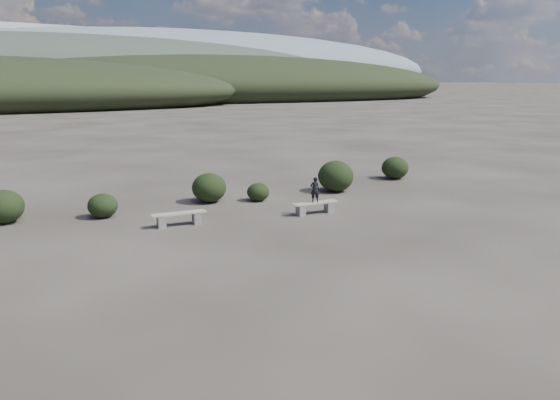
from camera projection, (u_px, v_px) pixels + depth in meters
name	position (u px, v px, depth m)	size (l,w,h in m)	color
ground	(357.00, 264.00, 14.45)	(1200.00, 1200.00, 0.00)	#2C2722
bench_left	(179.00, 218.00, 18.18)	(1.81, 0.39, 0.45)	slate
bench_right	(315.00, 207.00, 19.78)	(1.76, 0.40, 0.44)	slate
seated_person	(315.00, 190.00, 19.64)	(0.34, 0.22, 0.92)	black
shrub_a	(103.00, 206.00, 19.26)	(1.05, 1.05, 0.86)	black
shrub_b	(209.00, 188.00, 21.62)	(1.37, 1.37, 1.17)	black
shrub_c	(258.00, 192.00, 21.90)	(0.91, 0.91, 0.73)	black
shrub_d	(336.00, 176.00, 23.67)	(1.55, 1.55, 1.35)	black
shrub_e	(395.00, 168.00, 26.71)	(1.31, 1.31, 1.09)	black
shrub_f	(3.00, 207.00, 18.46)	(1.36, 1.36, 1.15)	black
mountain_ridges	(20.00, 68.00, 309.21)	(500.00, 400.00, 56.00)	black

